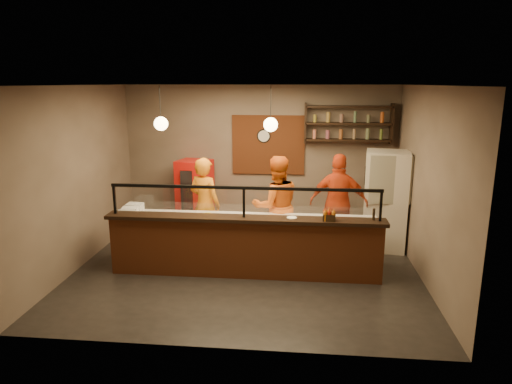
# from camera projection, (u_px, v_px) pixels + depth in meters

# --- Properties ---
(floor) EXTENTS (6.00, 6.00, 0.00)m
(floor) POSITION_uv_depth(u_px,v_px,m) (246.00, 269.00, 8.13)
(floor) COLOR black
(floor) RESTS_ON ground
(ceiling) EXTENTS (6.00, 6.00, 0.00)m
(ceiling) POSITION_uv_depth(u_px,v_px,m) (245.00, 85.00, 7.38)
(ceiling) COLOR #3A322D
(ceiling) RESTS_ON wall_back
(wall_back) EXTENTS (6.00, 0.00, 6.00)m
(wall_back) POSITION_uv_depth(u_px,v_px,m) (259.00, 158.00, 10.18)
(wall_back) COLOR #756356
(wall_back) RESTS_ON floor
(wall_left) EXTENTS (0.00, 5.00, 5.00)m
(wall_left) POSITION_uv_depth(u_px,v_px,m) (78.00, 178.00, 8.05)
(wall_left) COLOR #756356
(wall_left) RESTS_ON floor
(wall_right) EXTENTS (0.00, 5.00, 5.00)m
(wall_right) POSITION_uv_depth(u_px,v_px,m) (427.00, 185.00, 7.47)
(wall_right) COLOR #756356
(wall_right) RESTS_ON floor
(wall_front) EXTENTS (6.00, 0.00, 6.00)m
(wall_front) POSITION_uv_depth(u_px,v_px,m) (220.00, 227.00, 5.34)
(wall_front) COLOR #756356
(wall_front) RESTS_ON floor
(brick_patch) EXTENTS (1.60, 0.04, 1.30)m
(brick_patch) POSITION_uv_depth(u_px,v_px,m) (268.00, 145.00, 10.06)
(brick_patch) COLOR brown
(brick_patch) RESTS_ON wall_back
(service_counter) EXTENTS (4.60, 0.25, 1.00)m
(service_counter) POSITION_uv_depth(u_px,v_px,m) (244.00, 249.00, 7.73)
(service_counter) COLOR brown
(service_counter) RESTS_ON floor
(counter_ledge) EXTENTS (4.70, 0.37, 0.06)m
(counter_ledge) POSITION_uv_depth(u_px,v_px,m) (244.00, 219.00, 7.60)
(counter_ledge) COLOR black
(counter_ledge) RESTS_ON service_counter
(worktop_cabinet) EXTENTS (4.60, 0.75, 0.85)m
(worktop_cabinet) POSITION_uv_depth(u_px,v_px,m) (248.00, 243.00, 8.23)
(worktop_cabinet) COLOR gray
(worktop_cabinet) RESTS_ON floor
(worktop) EXTENTS (4.60, 0.75, 0.05)m
(worktop) POSITION_uv_depth(u_px,v_px,m) (248.00, 219.00, 8.12)
(worktop) COLOR silver
(worktop) RESTS_ON worktop_cabinet
(sneeze_guard) EXTENTS (4.50, 0.05, 0.52)m
(sneeze_guard) POSITION_uv_depth(u_px,v_px,m) (244.00, 199.00, 7.52)
(sneeze_guard) COLOR white
(sneeze_guard) RESTS_ON counter_ledge
(wall_shelving) EXTENTS (1.84, 0.28, 0.85)m
(wall_shelving) POSITION_uv_depth(u_px,v_px,m) (348.00, 123.00, 9.63)
(wall_shelving) COLOR black
(wall_shelving) RESTS_ON wall_back
(wall_clock) EXTENTS (0.30, 0.04, 0.30)m
(wall_clock) POSITION_uv_depth(u_px,v_px,m) (264.00, 136.00, 10.01)
(wall_clock) COLOR black
(wall_clock) RESTS_ON wall_back
(pendant_left) EXTENTS (0.24, 0.24, 0.77)m
(pendant_left) POSITION_uv_depth(u_px,v_px,m) (161.00, 124.00, 7.87)
(pendant_left) COLOR black
(pendant_left) RESTS_ON ceiling
(pendant_right) EXTENTS (0.24, 0.24, 0.77)m
(pendant_right) POSITION_uv_depth(u_px,v_px,m) (271.00, 125.00, 7.69)
(pendant_right) COLOR black
(pendant_right) RESTS_ON ceiling
(cook_left) EXTENTS (0.80, 0.68, 1.85)m
(cook_left) POSITION_uv_depth(u_px,v_px,m) (205.00, 204.00, 8.88)
(cook_left) COLOR orange
(cook_left) RESTS_ON floor
(cook_mid) EXTENTS (1.11, 0.98, 1.92)m
(cook_mid) POSITION_uv_depth(u_px,v_px,m) (276.00, 206.00, 8.65)
(cook_mid) COLOR #D55A14
(cook_mid) RESTS_ON floor
(cook_right) EXTENTS (1.19, 0.63, 1.93)m
(cook_right) POSITION_uv_depth(u_px,v_px,m) (339.00, 203.00, 8.85)
(cook_right) COLOR red
(cook_right) RESTS_ON floor
(fridge) EXTENTS (0.92, 0.88, 1.96)m
(fridge) POSITION_uv_depth(u_px,v_px,m) (385.00, 200.00, 8.98)
(fridge) COLOR beige
(fridge) RESTS_ON floor
(red_cooler) EXTENTS (0.81, 0.77, 1.58)m
(red_cooler) POSITION_uv_depth(u_px,v_px,m) (195.00, 195.00, 10.16)
(red_cooler) COLOR red
(red_cooler) RESTS_ON floor
(pizza_dough) EXTENTS (0.61, 0.61, 0.01)m
(pizza_dough) POSITION_uv_depth(u_px,v_px,m) (235.00, 219.00, 8.00)
(pizza_dough) COLOR beige
(pizza_dough) RESTS_ON worktop
(prep_tub_a) EXTENTS (0.31, 0.27, 0.14)m
(prep_tub_a) POSITION_uv_depth(u_px,v_px,m) (130.00, 211.00, 8.28)
(prep_tub_a) COLOR white
(prep_tub_a) RESTS_ON worktop
(prep_tub_b) EXTENTS (0.30, 0.24, 0.15)m
(prep_tub_b) POSITION_uv_depth(u_px,v_px,m) (135.00, 207.00, 8.51)
(prep_tub_b) COLOR white
(prep_tub_b) RESTS_ON worktop
(prep_tub_c) EXTENTS (0.33, 0.29, 0.14)m
(prep_tub_c) POSITION_uv_depth(u_px,v_px,m) (126.00, 215.00, 8.05)
(prep_tub_c) COLOR silver
(prep_tub_c) RESTS_ON worktop
(rolling_pin) EXTENTS (0.32, 0.19, 0.06)m
(rolling_pin) POSITION_uv_depth(u_px,v_px,m) (201.00, 215.00, 8.20)
(rolling_pin) COLOR yellow
(rolling_pin) RESTS_ON worktop
(condiment_caddy) EXTENTS (0.21, 0.17, 0.11)m
(condiment_caddy) POSITION_uv_depth(u_px,v_px,m) (329.00, 217.00, 7.40)
(condiment_caddy) COLOR black
(condiment_caddy) RESTS_ON counter_ledge
(pepper_mill) EXTENTS (0.05, 0.05, 0.19)m
(pepper_mill) POSITION_uv_depth(u_px,v_px,m) (374.00, 214.00, 7.41)
(pepper_mill) COLOR black
(pepper_mill) RESTS_ON counter_ledge
(small_plate) EXTENTS (0.19, 0.19, 0.01)m
(small_plate) POSITION_uv_depth(u_px,v_px,m) (292.00, 218.00, 7.54)
(small_plate) COLOR white
(small_plate) RESTS_ON counter_ledge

